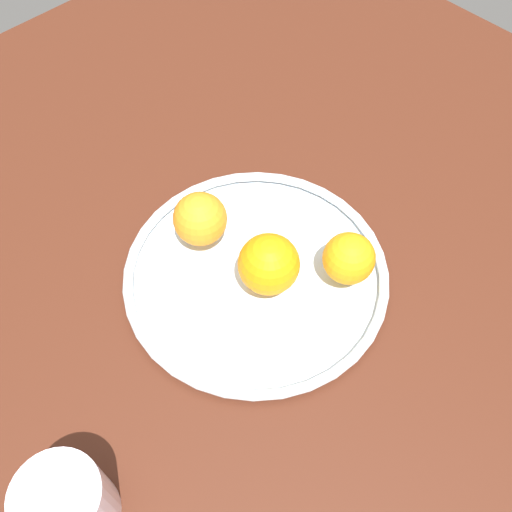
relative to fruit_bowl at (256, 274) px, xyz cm
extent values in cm
cube|color=#461F12|center=(0.00, 0.00, -2.92)|extent=(130.67, 130.67, 4.00)
cylinder|color=silver|center=(0.00, 0.00, -0.62)|extent=(30.82, 30.82, 0.60)
torus|color=silver|center=(0.00, 0.00, 0.28)|extent=(32.11, 32.11, 1.20)
sphere|color=orange|center=(7.72, 7.45, 3.97)|extent=(6.17, 6.17, 6.17)
sphere|color=orange|center=(2.10, -0.15, 4.47)|extent=(7.17, 7.17, 7.17)
sphere|color=orange|center=(-8.41, -1.24, 4.19)|extent=(6.61, 6.61, 6.61)
cylinder|color=white|center=(7.53, -30.96, 3.42)|extent=(8.08, 8.08, 8.68)
camera|label=1|loc=(26.91, -25.95, 59.37)|focal=40.59mm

